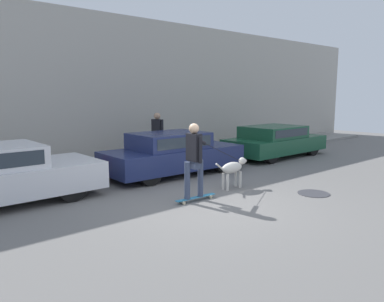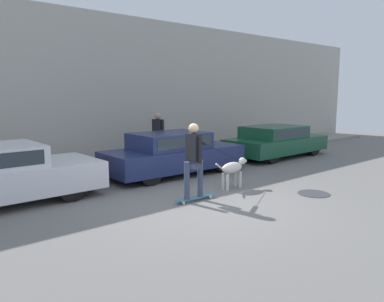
% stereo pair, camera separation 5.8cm
% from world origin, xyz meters
% --- Properties ---
extents(ground_plane, '(36.00, 36.00, 0.00)m').
position_xyz_m(ground_plane, '(0.00, 0.00, 0.00)').
color(ground_plane, slate).
extents(back_wall, '(32.00, 0.30, 5.05)m').
position_xyz_m(back_wall, '(0.00, 5.99, 2.53)').
color(back_wall, '#ADA89E').
rests_on(back_wall, ground_plane).
extents(sidewalk_curb, '(30.00, 1.97, 0.12)m').
position_xyz_m(sidewalk_curb, '(0.00, 4.83, 0.06)').
color(sidewalk_curb, gray).
rests_on(sidewalk_curb, ground_plane).
extents(parked_car_1, '(4.27, 1.78, 1.25)m').
position_xyz_m(parked_car_1, '(1.33, 2.88, 0.61)').
color(parked_car_1, black).
rests_on(parked_car_1, ground_plane).
extents(parked_car_2, '(4.27, 1.90, 1.18)m').
position_xyz_m(parked_car_2, '(6.24, 2.88, 0.59)').
color(parked_car_2, black).
rests_on(parked_car_2, ground_plane).
extents(dog, '(1.12, 0.30, 0.76)m').
position_xyz_m(dog, '(1.46, 0.56, 0.51)').
color(dog, beige).
rests_on(dog, ground_plane).
extents(skateboarder, '(2.35, 0.53, 1.74)m').
position_xyz_m(skateboarder, '(-0.03, 0.33, 1.01)').
color(skateboarder, beige).
rests_on(skateboarder, ground_plane).
extents(pedestrian_with_bag, '(0.26, 0.62, 1.62)m').
position_xyz_m(pedestrian_with_bag, '(2.04, 4.63, 1.04)').
color(pedestrian_with_bag, '#3D4760').
rests_on(pedestrian_with_bag, sidewalk_curb).
extents(manhole_cover, '(0.75, 0.75, 0.01)m').
position_xyz_m(manhole_cover, '(2.56, -1.07, 0.01)').
color(manhole_cover, '#38383D').
rests_on(manhole_cover, ground_plane).
extents(fire_hydrant, '(0.18, 0.18, 0.70)m').
position_xyz_m(fire_hydrant, '(-1.00, 3.59, 0.37)').
color(fire_hydrant, red).
rests_on(fire_hydrant, ground_plane).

